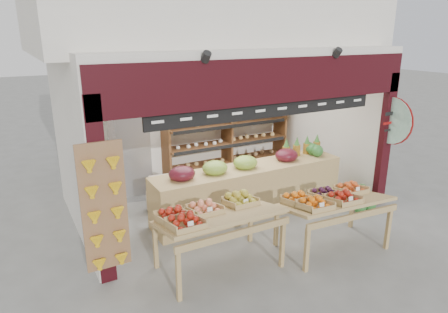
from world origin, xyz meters
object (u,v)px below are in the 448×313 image
watermelon_pile (360,199)px  refrigerator (129,150)px  back_shelving (227,127)px  cardboard_stack (171,196)px  mid_counter (249,188)px  display_table_left (209,215)px  display_table_right (330,200)px

watermelon_pile → refrigerator: bearing=143.4°
back_shelving → cardboard_stack: bearing=-149.1°
cardboard_stack → mid_counter: bearing=-38.4°
back_shelving → mid_counter: (-0.72, -2.12, -0.68)m
back_shelving → refrigerator: 2.45m
mid_counter → display_table_left: (-1.50, -1.29, 0.33)m
back_shelving → mid_counter: 2.34m
cardboard_stack → display_table_right: display_table_right is taller
mid_counter → display_table_left: mid_counter is taller
display_table_right → refrigerator: bearing=120.2°
display_table_right → cardboard_stack: bearing=121.8°
back_shelving → refrigerator: refrigerator is taller
display_table_left → back_shelving: bearing=57.0°
display_table_left → mid_counter: bearing=40.7°
back_shelving → watermelon_pile: (1.38, -2.97, -1.02)m
display_table_right → watermelon_pile: 1.99m
back_shelving → watermelon_pile: 3.43m
refrigerator → cardboard_stack: 1.37m
mid_counter → watermelon_pile: (2.10, -0.85, -0.35)m
cardboard_stack → mid_counter: (1.22, -0.96, 0.27)m
cardboard_stack → display_table_left: size_ratio=0.57×
display_table_left → watermelon_pile: 3.70m
mid_counter → watermelon_pile: mid_counter is taller
display_table_left → display_table_right: 1.97m
back_shelving → mid_counter: back_shelving is taller
cardboard_stack → watermelon_pile: (3.32, -1.81, -0.08)m
cardboard_stack → display_table_left: bearing=-97.2°
refrigerator → display_table_left: 3.29m
cardboard_stack → display_table_right: bearing=-58.2°
display_table_left → watermelon_pile: size_ratio=2.60×
back_shelving → mid_counter: bearing=-108.7°
cardboard_stack → display_table_right: 3.18m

